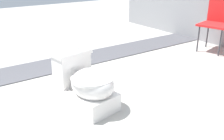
% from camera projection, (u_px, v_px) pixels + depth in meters
% --- Properties ---
extents(ground_plane, '(14.00, 14.00, 0.00)m').
position_uv_depth(ground_plane, '(79.00, 112.00, 2.42)').
color(ground_plane, '#A8A59E').
extents(gravel_strip, '(0.56, 8.00, 0.01)m').
position_uv_depth(gravel_strip, '(67.00, 62.00, 3.65)').
color(gravel_strip, '#4C4C51').
rests_on(gravel_strip, ground).
extents(toilet, '(0.68, 0.46, 0.52)m').
position_uv_depth(toilet, '(86.00, 85.00, 2.45)').
color(toilet, white).
rests_on(toilet, ground).
extents(folding_chair_left, '(0.53, 0.53, 0.83)m').
position_uv_depth(folding_chair_left, '(219.00, 18.00, 4.02)').
color(folding_chair_left, red).
rests_on(folding_chair_left, ground).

